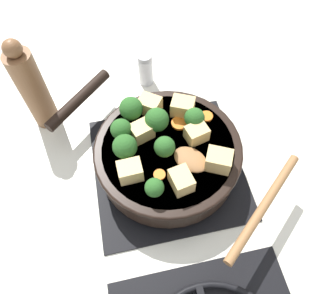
{
  "coord_description": "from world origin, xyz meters",
  "views": [
    {
      "loc": [
        0.07,
        0.33,
        0.62
      ],
      "look_at": [
        0.0,
        0.0,
        0.09
      ],
      "focal_mm": 35.0,
      "sensor_mm": 36.0,
      "label": 1
    }
  ],
  "objects_px": {
    "wooden_spoon": "(231,185)",
    "salt_shaker": "(147,69)",
    "pepper_mill": "(33,88)",
    "skillet_pan": "(167,153)"
  },
  "relations": [
    {
      "from": "wooden_spoon",
      "to": "salt_shaker",
      "type": "relative_size",
      "value": 2.77
    },
    {
      "from": "skillet_pan",
      "to": "wooden_spoon",
      "type": "xyz_separation_m",
      "value": [
        -0.09,
        0.11,
        0.03
      ]
    },
    {
      "from": "wooden_spoon",
      "to": "salt_shaker",
      "type": "bearing_deg",
      "value": -76.37
    },
    {
      "from": "pepper_mill",
      "to": "salt_shaker",
      "type": "xyz_separation_m",
      "value": [
        -0.25,
        -0.07,
        -0.06
      ]
    },
    {
      "from": "salt_shaker",
      "to": "wooden_spoon",
      "type": "bearing_deg",
      "value": 103.63
    },
    {
      "from": "skillet_pan",
      "to": "wooden_spoon",
      "type": "bearing_deg",
      "value": 130.66
    },
    {
      "from": "wooden_spoon",
      "to": "pepper_mill",
      "type": "distance_m",
      "value": 0.45
    },
    {
      "from": "wooden_spoon",
      "to": "pepper_mill",
      "type": "relative_size",
      "value": 1.05
    },
    {
      "from": "skillet_pan",
      "to": "salt_shaker",
      "type": "distance_m",
      "value": 0.26
    },
    {
      "from": "salt_shaker",
      "to": "pepper_mill",
      "type": "bearing_deg",
      "value": 15.09
    }
  ]
}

